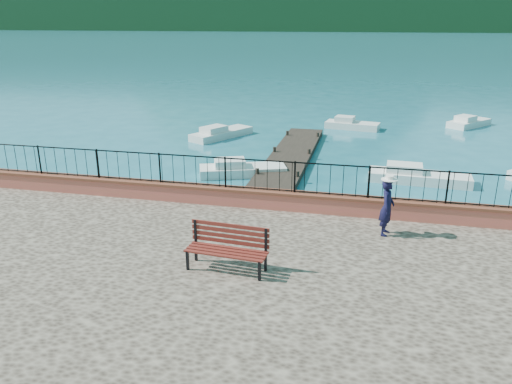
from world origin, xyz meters
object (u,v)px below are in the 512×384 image
at_px(boat_5, 469,120).
at_px(boat_1, 419,173).
at_px(park_bench, 227,257).
at_px(boat_3, 222,131).
at_px(boat_4, 352,123).
at_px(person, 387,207).
at_px(boat_0, 243,167).

bearing_deg(boat_5, boat_1, -157.72).
xyz_separation_m(park_bench, boat_3, (-5.65, 18.33, -1.12)).
bearing_deg(boat_5, boat_4, 147.98).
bearing_deg(boat_3, boat_5, -36.87).
bearing_deg(person, boat_5, -5.23).
bearing_deg(boat_5, person, -155.04).
bearing_deg(boat_4, person, -75.42).
bearing_deg(person, boat_3, 40.77).
height_order(person, boat_1, person).
xyz_separation_m(boat_0, boat_4, (4.45, 11.54, 0.00)).
xyz_separation_m(boat_4, boat_5, (7.57, 2.49, 0.00)).
distance_m(person, boat_5, 23.04).
relative_size(park_bench, person, 1.26).
height_order(boat_0, boat_5, same).
distance_m(park_bench, boat_3, 19.22).
bearing_deg(boat_4, boat_3, -140.63).
bearing_deg(park_bench, boat_5, 73.67).
relative_size(boat_0, boat_1, 0.90).
bearing_deg(boat_4, boat_1, -63.05).
bearing_deg(boat_0, person, -73.27).
distance_m(boat_3, boat_4, 8.76).
relative_size(boat_0, boat_4, 1.15).
distance_m(park_bench, person, 4.73).
distance_m(park_bench, boat_4, 22.79).
xyz_separation_m(boat_0, boat_5, (12.02, 14.04, 0.00)).
relative_size(person, boat_1, 0.36).
bearing_deg(person, boat_1, -1.09).
height_order(person, boat_3, person).
bearing_deg(boat_3, park_bench, -134.00).
xyz_separation_m(boat_1, boat_3, (-10.99, 6.49, 0.00)).
bearing_deg(boat_1, boat_4, 110.33).
xyz_separation_m(park_bench, boat_1, (5.34, 11.84, -1.12)).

